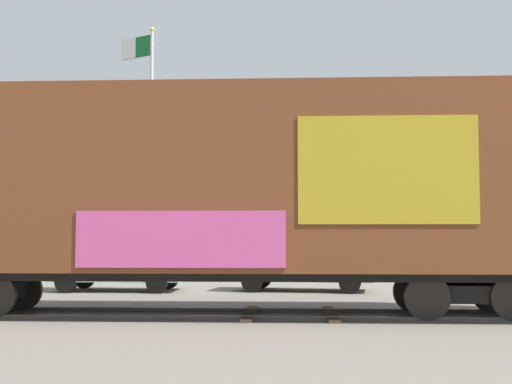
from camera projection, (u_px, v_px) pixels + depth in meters
name	position (u px, v px, depth m)	size (l,w,h in m)	color
ground_plane	(165.00, 315.00, 14.36)	(260.00, 260.00, 0.00)	slate
track	(222.00, 313.00, 14.30)	(60.01, 2.74, 0.08)	#4C4742
freight_car	(212.00, 185.00, 14.48)	(15.62, 3.16, 5.00)	brown
flagpole	(146.00, 121.00, 24.41)	(1.42, 0.80, 9.33)	silver
hillside	(271.00, 199.00, 82.80)	(159.33, 43.24, 17.34)	silver
parked_car_silver	(119.00, 264.00, 20.71)	(4.06, 1.97, 1.66)	#B7BABF
parked_car_tan	(301.00, 264.00, 20.71)	(4.46, 2.27, 1.62)	#9E8966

